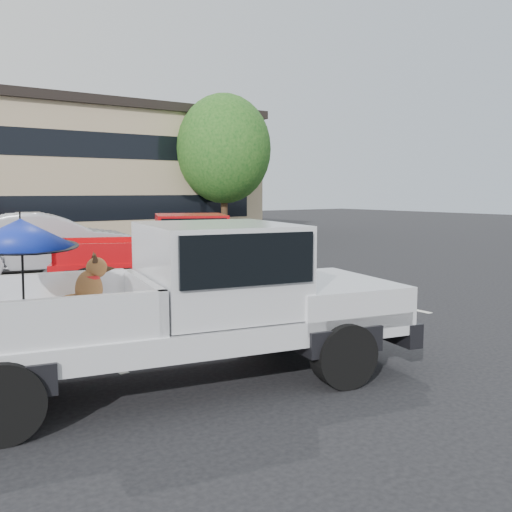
{
  "coord_description": "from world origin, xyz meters",
  "views": [
    {
      "loc": [
        -5.68,
        -7.03,
        2.27
      ],
      "look_at": [
        -0.8,
        -0.23,
        1.3
      ],
      "focal_mm": 40.0,
      "sensor_mm": 36.0,
      "label": 1
    }
  ],
  "objects_px": {
    "tree_right": "(224,149)",
    "red_pickup": "(184,249)",
    "silver_sedan": "(48,243)",
    "tree_back": "(101,151)",
    "silver_pickup": "(198,294)"
  },
  "relations": [
    {
      "from": "tree_right",
      "to": "silver_sedan",
      "type": "relative_size",
      "value": 1.34
    },
    {
      "from": "tree_back",
      "to": "silver_sedan",
      "type": "distance_m",
      "value": 17.14
    },
    {
      "from": "silver_pickup",
      "to": "silver_sedan",
      "type": "height_order",
      "value": "silver_pickup"
    },
    {
      "from": "tree_back",
      "to": "silver_sedan",
      "type": "height_order",
      "value": "tree_back"
    },
    {
      "from": "silver_sedan",
      "to": "tree_right",
      "type": "bearing_deg",
      "value": -45.19
    },
    {
      "from": "tree_right",
      "to": "silver_pickup",
      "type": "relative_size",
      "value": 1.14
    },
    {
      "from": "tree_back",
      "to": "red_pickup",
      "type": "relative_size",
      "value": 1.29
    },
    {
      "from": "tree_right",
      "to": "red_pickup",
      "type": "height_order",
      "value": "tree_right"
    },
    {
      "from": "silver_sedan",
      "to": "tree_back",
      "type": "bearing_deg",
      "value": -15.57
    },
    {
      "from": "tree_back",
      "to": "silver_sedan",
      "type": "bearing_deg",
      "value": -115.68
    },
    {
      "from": "silver_sedan",
      "to": "red_pickup",
      "type": "bearing_deg",
      "value": -148.82
    },
    {
      "from": "silver_pickup",
      "to": "silver_sedan",
      "type": "distance_m",
      "value": 10.2
    },
    {
      "from": "tree_back",
      "to": "silver_sedan",
      "type": "xyz_separation_m",
      "value": [
        -7.26,
        -15.11,
        -3.58
      ]
    },
    {
      "from": "tree_right",
      "to": "red_pickup",
      "type": "bearing_deg",
      "value": -126.19
    },
    {
      "from": "red_pickup",
      "to": "silver_sedan",
      "type": "height_order",
      "value": "red_pickup"
    }
  ]
}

